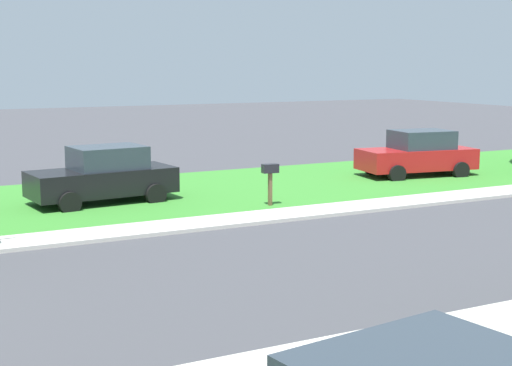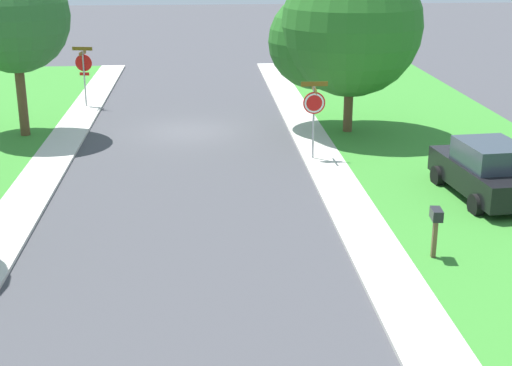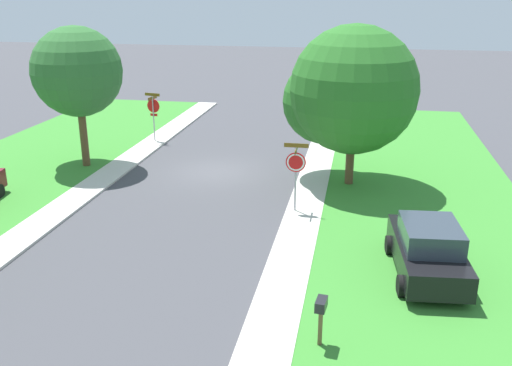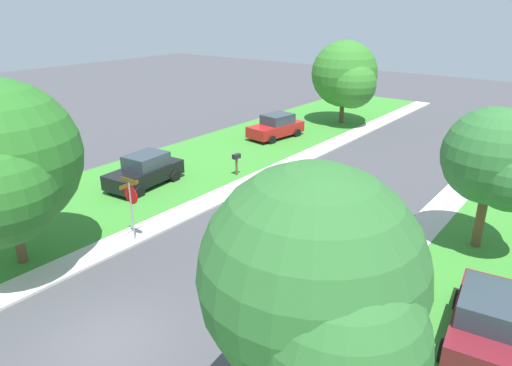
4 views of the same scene
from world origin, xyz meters
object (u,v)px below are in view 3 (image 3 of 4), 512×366
object	(u,v)px
tree_sidewalk_far	(346,93)
car_black_across_road	(428,250)
stop_sign_near_corner	(153,109)
tree_across_left	(74,74)
mailbox	(321,310)
stop_sign_far_corner	(296,166)

from	to	relation	value
tree_sidewalk_far	car_black_across_road	bearing A→B (deg)	109.11
stop_sign_near_corner	tree_across_left	size ratio (longest dim) A/B	0.42
mailbox	stop_sign_near_corner	bearing A→B (deg)	-58.77
tree_across_left	tree_sidewalk_far	size ratio (longest dim) A/B	0.97
tree_across_left	tree_sidewalk_far	world-z (taller)	tree_sidewalk_far
tree_across_left	stop_sign_far_corner	bearing A→B (deg)	158.89
tree_across_left	tree_sidewalk_far	distance (m)	12.56
stop_sign_near_corner	tree_across_left	bearing A→B (deg)	69.28
stop_sign_near_corner	mailbox	world-z (taller)	stop_sign_near_corner
stop_sign_near_corner	tree_sidewalk_far	xyz separation A→B (m)	(-10.69, 5.24, 2.16)
stop_sign_far_corner	tree_across_left	distance (m)	11.98
stop_sign_far_corner	car_black_across_road	world-z (taller)	stop_sign_far_corner
stop_sign_far_corner	car_black_across_road	distance (m)	6.31
mailbox	tree_across_left	bearing A→B (deg)	-45.31
stop_sign_far_corner	tree_sidewalk_far	bearing A→B (deg)	-112.75
car_black_across_road	tree_across_left	world-z (taller)	tree_across_left
tree_across_left	tree_sidewalk_far	xyz separation A→B (m)	(-12.55, 0.31, -0.42)
stop_sign_far_corner	tree_across_left	world-z (taller)	tree_across_left
stop_sign_far_corner	mailbox	distance (m)	8.67
stop_sign_near_corner	car_black_across_road	size ratio (longest dim) A/B	0.62
car_black_across_road	mailbox	bearing A→B (deg)	55.55
car_black_across_road	tree_across_left	distance (m)	17.96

